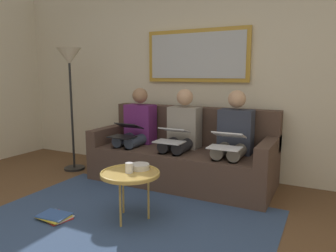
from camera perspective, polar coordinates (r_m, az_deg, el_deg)
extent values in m
cube|color=beige|center=(4.28, 5.57, 9.04)|extent=(6.00, 0.12, 2.60)
cube|color=#33476B|center=(3.02, -7.67, -16.49)|extent=(2.60, 1.80, 0.01)
cube|color=#4C382D|center=(3.93, 2.34, -7.06)|extent=(2.20, 0.90, 0.42)
cube|color=#4C382D|center=(4.14, 4.41, 0.16)|extent=(2.20, 0.20, 0.48)
cube|color=#4C382D|center=(3.56, 17.66, -4.07)|extent=(0.14, 0.90, 0.20)
cube|color=#4C382D|center=(4.37, -9.98, -1.33)|extent=(0.14, 0.90, 0.20)
cube|color=#B7892D|center=(4.20, 5.16, 12.45)|extent=(1.39, 0.04, 0.67)
cube|color=#B2B7BC|center=(4.18, 5.03, 12.47)|extent=(1.29, 0.01, 0.57)
cylinder|color=tan|center=(2.89, -6.80, -8.53)|extent=(0.53, 0.53, 0.03)
torus|color=tan|center=(2.88, -6.81, -8.30)|extent=(0.53, 0.53, 0.02)
cylinder|color=#B28E42|center=(2.84, -8.57, -13.68)|extent=(0.02, 0.02, 0.42)
cylinder|color=#B28E42|center=(2.96, -3.54, -12.65)|extent=(0.02, 0.02, 0.42)
cylinder|color=#B28E42|center=(3.10, -8.06, -11.68)|extent=(0.02, 0.02, 0.42)
cylinder|color=silver|center=(2.87, -6.99, -7.45)|extent=(0.07, 0.07, 0.09)
cylinder|color=beige|center=(2.96, -5.08, -7.28)|extent=(0.18, 0.18, 0.05)
cube|color=#2D3342|center=(3.70, 12.08, -0.95)|extent=(0.38, 0.22, 0.50)
sphere|color=tan|center=(3.66, 12.27, 4.77)|extent=(0.20, 0.20, 0.20)
cylinder|color=gray|center=(3.52, 12.50, -4.49)|extent=(0.14, 0.42, 0.14)
cylinder|color=gray|center=(3.57, 9.70, -4.22)|extent=(0.14, 0.42, 0.14)
cylinder|color=gray|center=(3.40, 11.42, -9.85)|extent=(0.11, 0.11, 0.42)
cylinder|color=gray|center=(3.45, 8.51, -9.49)|extent=(0.11, 0.11, 0.42)
cube|color=white|center=(3.33, 10.12, -3.86)|extent=(0.33, 0.22, 0.01)
cube|color=white|center=(3.44, 10.90, -1.57)|extent=(0.33, 0.21, 0.09)
cube|color=#A5C6EA|center=(3.44, 10.88, -1.52)|extent=(0.30, 0.18, 0.07)
cube|color=gray|center=(3.91, 3.00, -0.21)|extent=(0.38, 0.22, 0.50)
sphere|color=tan|center=(3.87, 3.05, 5.20)|extent=(0.20, 0.20, 0.20)
cylinder|color=#232328|center=(3.72, 2.92, -3.52)|extent=(0.14, 0.42, 0.14)
cylinder|color=#232328|center=(3.80, 0.44, -3.26)|extent=(0.14, 0.42, 0.14)
cylinder|color=#232328|center=(3.61, 1.50, -8.52)|extent=(0.11, 0.11, 0.42)
cylinder|color=#232328|center=(3.69, -1.04, -8.13)|extent=(0.11, 0.11, 0.42)
cube|color=silver|center=(3.56, 0.22, -2.86)|extent=(0.33, 0.22, 0.01)
cube|color=silver|center=(3.66, 1.21, -0.74)|extent=(0.33, 0.21, 0.07)
cube|color=#A5C6EA|center=(3.66, 1.19, -0.68)|extent=(0.29, 0.19, 0.06)
cube|color=#66236B|center=(4.21, -4.97, 0.44)|extent=(0.38, 0.22, 0.50)
sphere|color=#997051|center=(4.17, -5.04, 5.47)|extent=(0.20, 0.20, 0.20)
cylinder|color=#384256|center=(4.02, -5.43, -2.60)|extent=(0.14, 0.42, 0.14)
cylinder|color=#384256|center=(4.12, -7.55, -2.35)|extent=(0.14, 0.42, 0.14)
cylinder|color=#384256|center=(3.92, -7.03, -7.16)|extent=(0.11, 0.11, 0.42)
cylinder|color=#384256|center=(4.02, -9.17, -6.79)|extent=(0.11, 0.11, 0.42)
cube|color=black|center=(3.89, -8.24, -1.93)|extent=(0.30, 0.23, 0.01)
cube|color=black|center=(3.99, -7.00, 0.03)|extent=(0.30, 0.22, 0.09)
cube|color=#A5C6EA|center=(3.99, -7.03, 0.08)|extent=(0.27, 0.19, 0.07)
cube|color=red|center=(3.21, -19.44, -15.21)|extent=(0.33, 0.27, 0.01)
cube|color=white|center=(3.21, -19.45, -15.06)|extent=(0.30, 0.23, 0.01)
cube|color=yellow|center=(3.19, -19.86, -15.04)|extent=(0.29, 0.22, 0.01)
cube|color=#33569E|center=(3.19, -19.75, -14.81)|extent=(0.29, 0.22, 0.01)
cylinder|color=black|center=(4.67, -16.44, -7.26)|extent=(0.28, 0.28, 0.03)
cylinder|color=black|center=(4.52, -16.86, 1.71)|extent=(0.03, 0.03, 1.50)
cone|color=beige|center=(4.50, -17.35, 11.86)|extent=(0.32, 0.32, 0.22)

